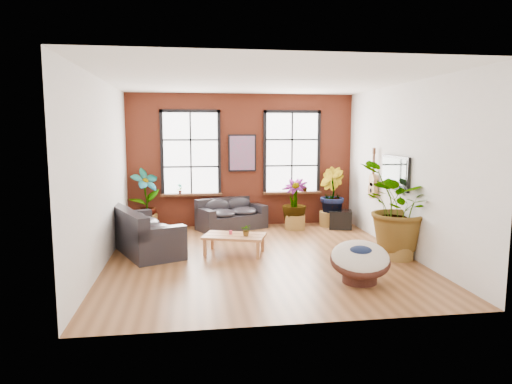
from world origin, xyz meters
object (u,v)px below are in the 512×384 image
coffee_table (234,237)px  papasan_chair (360,260)px  sofa_left (142,232)px  sofa_back (231,215)px

coffee_table → papasan_chair: bearing=-29.0°
sofa_left → coffee_table: (1.92, -0.50, -0.06)m
sofa_left → coffee_table: 1.98m
coffee_table → papasan_chair: 2.84m
coffee_table → sofa_left: bearing=-175.8°
coffee_table → papasan_chair: size_ratio=1.14×
sofa_back → coffee_table: sofa_back is taller
coffee_table → sofa_back: bearing=105.4°
sofa_back → sofa_left: sofa_left is taller
sofa_back → sofa_left: bearing=-160.9°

